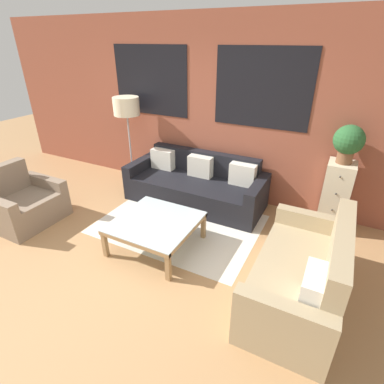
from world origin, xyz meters
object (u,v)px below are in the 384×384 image
object	(u,v)px
armchair_corner	(24,204)
drawer_cabinet	(335,196)
potted_plant	(349,142)
floor_lamp	(127,109)
couch_dark	(196,186)
coffee_table	(156,224)
settee_vintage	(302,277)

from	to	relation	value
armchair_corner	drawer_cabinet	world-z (taller)	drawer_cabinet
drawer_cabinet	potted_plant	bearing A→B (deg)	90.00
floor_lamp	drawer_cabinet	size ratio (longest dim) A/B	1.60
armchair_corner	floor_lamp	xyz separation A→B (m)	(0.60, 1.80, 1.09)
couch_dark	floor_lamp	world-z (taller)	floor_lamp
coffee_table	drawer_cabinet	world-z (taller)	drawer_cabinet
armchair_corner	drawer_cabinet	bearing A→B (deg)	25.38
couch_dark	potted_plant	size ratio (longest dim) A/B	4.44
floor_lamp	drawer_cabinet	world-z (taller)	floor_lamp
settee_vintage	armchair_corner	size ratio (longest dim) A/B	1.77
settee_vintage	drawer_cabinet	distance (m)	1.65
coffee_table	potted_plant	size ratio (longest dim) A/B	1.97
couch_dark	armchair_corner	bearing A→B (deg)	-139.41
couch_dark	coffee_table	size ratio (longest dim) A/B	2.26
settee_vintage	coffee_table	distance (m)	1.80
coffee_table	floor_lamp	distance (m)	2.30
settee_vintage	coffee_table	size ratio (longest dim) A/B	1.67
armchair_corner	potted_plant	bearing A→B (deg)	25.38
couch_dark	armchair_corner	distance (m)	2.60
floor_lamp	drawer_cabinet	distance (m)	3.53
couch_dark	potted_plant	world-z (taller)	potted_plant
drawer_cabinet	potted_plant	distance (m)	0.78
settee_vintage	coffee_table	bearing A→B (deg)	177.26
couch_dark	floor_lamp	xyz separation A→B (m)	(-1.38, 0.11, 1.09)
settee_vintage	floor_lamp	xyz separation A→B (m)	(-3.27, 1.52, 1.06)
settee_vintage	drawer_cabinet	bearing A→B (deg)	84.76
settee_vintage	floor_lamp	bearing A→B (deg)	154.99
drawer_cabinet	coffee_table	bearing A→B (deg)	-141.54
coffee_table	potted_plant	world-z (taller)	potted_plant
settee_vintage	floor_lamp	world-z (taller)	floor_lamp
coffee_table	couch_dark	bearing A→B (deg)	94.07
couch_dark	potted_plant	xyz separation A→B (m)	(2.04, 0.21, 0.99)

